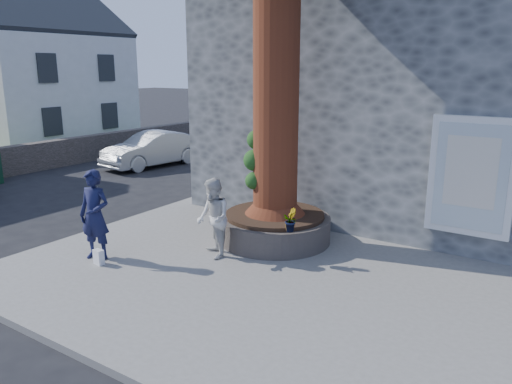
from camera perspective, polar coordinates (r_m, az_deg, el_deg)
The scene contains 14 objects.
ground at distance 9.50m, azimuth -8.45°, elevation -8.66°, with size 120.00×120.00×0.00m, color black.
pavement at distance 9.39m, azimuth 2.60°, elevation -8.39°, with size 9.00×8.00×0.12m, color slate.
yellow_line at distance 12.23m, azimuth -16.04°, elevation -3.81°, with size 0.10×30.00×0.01m, color yellow.
stone_shop at distance 14.09m, azimuth 19.79°, elevation 11.30°, with size 10.30×8.30×6.30m.
planter at distance 10.41m, azimuth 2.15°, elevation -4.03°, with size 2.30×2.30×0.60m.
cottage_far at distance 26.69m, azimuth -24.39°, elevation 13.20°, with size 7.30×7.40×8.75m.
man at distance 9.76m, azimuth -17.95°, elevation -2.52°, with size 0.62×0.41×1.71m, color #15183A.
woman at distance 9.44m, azimuth -4.92°, elevation -3.02°, with size 0.74×0.58×1.52m, color beige.
shopping_bag at distance 9.67m, azimuth -17.54°, elevation -7.10°, with size 0.20×0.12×0.28m, color white.
car_silver at distance 19.21m, azimuth -11.73°, elevation 4.81°, with size 1.36×3.90×1.29m, color #A4A7AB.
plant_a at distance 11.40m, azimuth 0.76°, elevation 0.08°, with size 0.18×0.12×0.33m, color gray.
plant_b at distance 9.14m, azimuth 3.96°, elevation -3.21°, with size 0.24×0.23×0.43m, color gray.
plant_c at distance 11.28m, azimuth 1.78°, elevation 0.00°, with size 0.21×0.21×0.37m, color gray.
plant_d at distance 9.16m, azimuth 3.95°, elevation -3.55°, with size 0.28×0.25×0.32m, color gray.
Camera 1 is at (5.93, -6.46, 3.65)m, focal length 35.00 mm.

